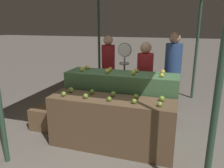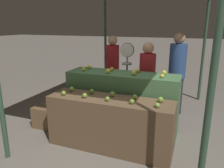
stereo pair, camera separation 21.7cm
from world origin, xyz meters
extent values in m
plane|color=gray|center=(0.00, 0.00, 0.00)|extent=(60.00, 60.00, 0.00)
cylinder|color=#33513D|center=(1.34, -0.83, 1.32)|extent=(0.07, 0.07, 2.64)
cylinder|color=#33513D|center=(-1.34, 3.02, 1.32)|extent=(0.07, 0.07, 2.64)
cylinder|color=#33513D|center=(1.34, 3.02, 1.32)|extent=(0.07, 0.07, 2.64)
cube|color=brown|center=(0.00, 0.00, 0.42)|extent=(1.99, 0.55, 0.84)
cube|color=#4C7A4C|center=(0.00, 0.60, 0.56)|extent=(1.99, 0.55, 1.12)
sphere|color=#7AA338|center=(-0.76, -0.12, 0.88)|extent=(0.08, 0.08, 0.08)
sphere|color=#7AA338|center=(-0.38, -0.11, 0.88)|extent=(0.08, 0.08, 0.08)
sphere|color=#7AA338|center=(0.01, -0.11, 0.87)|extent=(0.07, 0.07, 0.07)
sphere|color=#7AA338|center=(0.39, -0.10, 0.88)|extent=(0.07, 0.07, 0.07)
sphere|color=#8EB247|center=(0.75, -0.11, 0.88)|extent=(0.07, 0.07, 0.07)
sphere|color=#8EB247|center=(-0.75, 0.10, 0.88)|extent=(0.09, 0.09, 0.09)
sphere|color=#7AA338|center=(-0.37, 0.12, 0.88)|extent=(0.08, 0.08, 0.08)
sphere|color=#8EB247|center=(0.00, 0.11, 0.88)|extent=(0.08, 0.08, 0.08)
sphere|color=#8EB247|center=(0.37, 0.12, 0.88)|extent=(0.07, 0.07, 0.07)
sphere|color=#7AA338|center=(0.76, 0.11, 0.88)|extent=(0.09, 0.09, 0.09)
sphere|color=gold|center=(-0.71, 0.50, 1.16)|extent=(0.08, 0.08, 0.08)
sphere|color=yellow|center=(-0.22, 0.48, 1.16)|extent=(0.09, 0.09, 0.09)
sphere|color=yellow|center=(0.24, 0.50, 1.16)|extent=(0.08, 0.08, 0.08)
sphere|color=yellow|center=(0.71, 0.48, 1.15)|extent=(0.07, 0.07, 0.07)
sphere|color=gold|center=(-0.70, 0.71, 1.16)|extent=(0.08, 0.08, 0.08)
sphere|color=gold|center=(-0.24, 0.70, 1.15)|extent=(0.07, 0.07, 0.07)
sphere|color=gold|center=(0.24, 0.71, 1.16)|extent=(0.08, 0.08, 0.08)
sphere|color=gold|center=(0.70, 0.72, 1.16)|extent=(0.08, 0.08, 0.08)
cylinder|color=#99999E|center=(-0.10, 1.18, 0.74)|extent=(0.04, 0.04, 1.48)
cylinder|color=black|center=(-0.10, 1.18, 1.46)|extent=(0.28, 0.01, 0.28)
cylinder|color=silver|center=(-0.10, 1.16, 1.46)|extent=(0.26, 0.02, 0.26)
cylinder|color=#99999E|center=(-0.10, 1.16, 1.26)|extent=(0.01, 0.01, 0.14)
cylinder|color=#99999E|center=(-0.10, 1.16, 1.19)|extent=(0.20, 0.20, 0.03)
cube|color=#2D2D38|center=(0.33, 1.12, 0.38)|extent=(0.25, 0.18, 0.76)
cylinder|color=maroon|center=(0.33, 1.12, 1.08)|extent=(0.36, 0.36, 0.66)
sphere|color=tan|center=(0.33, 1.12, 1.52)|extent=(0.21, 0.21, 0.21)
cube|color=#2D2D38|center=(-0.66, 1.84, 0.39)|extent=(0.26, 0.18, 0.79)
cylinder|color=maroon|center=(-0.66, 1.84, 1.13)|extent=(0.36, 0.36, 0.69)
sphere|color=tan|center=(-0.66, 1.84, 1.59)|extent=(0.22, 0.22, 0.22)
cube|color=#2D2D38|center=(0.83, 1.82, 0.42)|extent=(0.31, 0.25, 0.83)
cylinder|color=#2D4C84|center=(0.83, 1.82, 1.19)|extent=(0.47, 0.47, 0.72)
sphere|color=tan|center=(0.83, 1.82, 1.67)|extent=(0.23, 0.23, 0.23)
cube|color=brown|center=(-1.45, 0.27, 0.21)|extent=(0.41, 0.41, 0.41)
camera|label=1|loc=(0.98, -3.03, 1.95)|focal=35.00mm
camera|label=2|loc=(1.19, -2.96, 1.95)|focal=35.00mm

